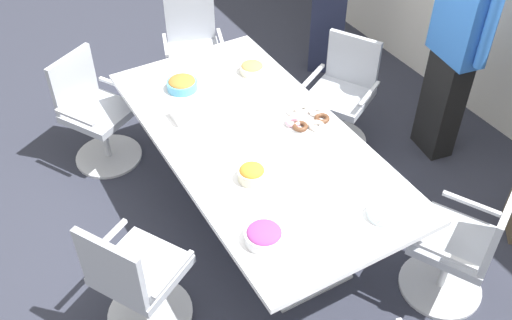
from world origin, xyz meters
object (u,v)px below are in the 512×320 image
office_chair_0 (137,282)px  snack_bowl_cookies (252,68)px  snack_bowl_candy_mix (264,235)px  donut_platter (307,119)px  napkin_pile (184,114)px  plate_stack (383,213)px  snack_bowl_chips_orange (252,173)px  snack_bowl_pretzels (182,84)px  office_chair_3 (341,99)px  office_chair_5 (96,116)px  conference_table (256,152)px  office_chair_2 (461,251)px  person_standing_1 (457,46)px  office_chair_4 (194,56)px

office_chair_0 → snack_bowl_cookies: (-1.14, 1.42, 0.39)m
snack_bowl_candy_mix → snack_bowl_cookies: (-1.49, 0.76, -0.00)m
donut_platter → napkin_pile: (-0.44, -0.72, 0.01)m
snack_bowl_candy_mix → plate_stack: bearing=75.3°
snack_bowl_chips_orange → snack_bowl_pretzels: (-1.09, 0.03, -0.00)m
office_chair_3 → office_chair_5: bearing=37.6°
snack_bowl_cookies → conference_table: bearing=-27.5°
office_chair_2 → person_standing_1: (-1.17, 0.92, 0.57)m
snack_bowl_chips_orange → donut_platter: (-0.32, 0.61, -0.03)m
office_chair_0 → snack_bowl_cookies: 1.86m
office_chair_2 → conference_table: bearing=93.8°
snack_bowl_pretzels → donut_platter: size_ratio=0.72×
office_chair_2 → snack_bowl_chips_orange: bearing=109.8°
snack_bowl_candy_mix → plate_stack: snack_bowl_candy_mix is taller
office_chair_3 → office_chair_4: size_ratio=1.00×
office_chair_2 → person_standing_1: 1.59m
office_chair_3 → donut_platter: office_chair_3 is taller
office_chair_2 → office_chair_3: size_ratio=1.00×
snack_bowl_chips_orange → napkin_pile: 0.77m
office_chair_5 → snack_bowl_cookies: (0.53, 1.13, 0.39)m
person_standing_1 → snack_bowl_candy_mix: size_ratio=8.47×
snack_bowl_cookies → office_chair_3: bearing=70.7°
snack_bowl_cookies → snack_bowl_pretzels: bearing=-96.9°
office_chair_2 → office_chair_5: 2.88m
conference_table → plate_stack: plate_stack is taller
office_chair_5 → plate_stack: size_ratio=5.00×
conference_table → snack_bowl_cookies: snack_bowl_cookies is taller
person_standing_1 → snack_bowl_pretzels: 2.05m
snack_bowl_pretzels → office_chair_2: bearing=25.8°
office_chair_4 → snack_bowl_candy_mix: 2.56m
person_standing_1 → snack_bowl_pretzels: size_ratio=8.31×
donut_platter → person_standing_1: bearing=88.4°
conference_table → napkin_pile: size_ratio=15.12×
office_chair_4 → snack_bowl_pretzels: office_chair_4 is taller
office_chair_0 → snack_bowl_chips_orange: office_chair_0 is taller
snack_bowl_chips_orange → office_chair_2: bearing=48.1°
conference_table → plate_stack: size_ratio=13.18×
conference_table → office_chair_5: size_ratio=2.64×
office_chair_0 → snack_bowl_candy_mix: size_ratio=4.14×
conference_table → office_chair_0: size_ratio=2.64×
conference_table → snack_bowl_cookies: 0.80m
office_chair_4 → snack_bowl_cookies: 1.03m
person_standing_1 → plate_stack: bearing=132.1°
office_chair_3 → napkin_pile: 1.44m
snack_bowl_candy_mix → snack_bowl_pretzels: bearing=172.3°
office_chair_2 → napkin_pile: (-1.65, -1.09, 0.38)m
snack_bowl_candy_mix → person_standing_1: bearing=109.6°
office_chair_4 → snack_bowl_cookies: (0.95, 0.07, 0.39)m
office_chair_5 → snack_bowl_candy_mix: office_chair_5 is taller
office_chair_3 → plate_stack: bearing=121.6°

